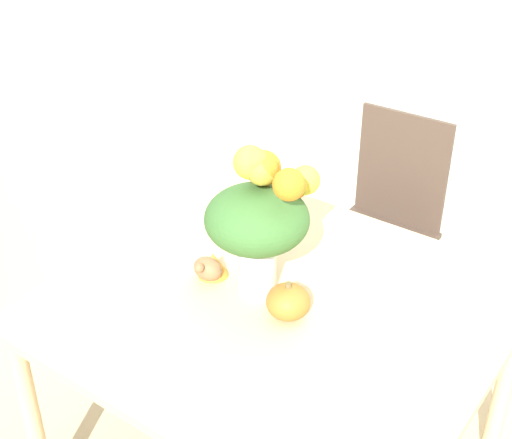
% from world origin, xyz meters
% --- Properties ---
extents(wall_back, '(8.00, 0.06, 2.70)m').
position_xyz_m(wall_back, '(0.00, 1.24, 1.35)').
color(wall_back, silver).
rests_on(wall_back, ground_plane).
extents(dining_table, '(1.28, 1.19, 0.77)m').
position_xyz_m(dining_table, '(0.00, 0.00, 0.68)').
color(dining_table, '#D1B284').
rests_on(dining_table, ground_plane).
extents(flower_vase, '(0.32, 0.33, 0.48)m').
position_xyz_m(flower_vase, '(-0.08, 0.00, 1.03)').
color(flower_vase, silver).
rests_on(flower_vase, dining_table).
extents(pumpkin, '(0.13, 0.13, 0.12)m').
position_xyz_m(pumpkin, '(0.06, -0.04, 0.82)').
color(pumpkin, orange).
rests_on(pumpkin, dining_table).
extents(turkey_figurine, '(0.10, 0.13, 0.08)m').
position_xyz_m(turkey_figurine, '(-0.25, -0.02, 0.81)').
color(turkey_figurine, '#936642').
rests_on(turkey_figurine, dining_table).
extents(dining_chair_near_window, '(0.42, 0.42, 0.97)m').
position_xyz_m(dining_chair_near_window, '(-0.12, 0.96, 0.50)').
color(dining_chair_near_window, '#47382D').
rests_on(dining_chair_near_window, ground_plane).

